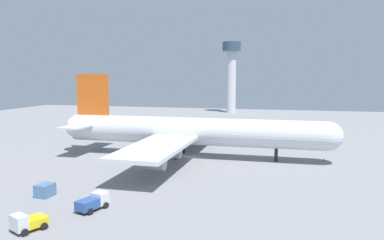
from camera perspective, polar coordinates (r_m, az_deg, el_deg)
The scene contains 10 objects.
ground_plane at distance 83.07m, azimuth -0.00°, elevation -5.59°, with size 246.29×246.29×0.00m, color gray.
cargo_airplane at distance 82.14m, azimuth -0.23°, elevation -1.76°, with size 61.57×55.39×18.11m.
maintenance_van at distance 48.49m, azimuth -23.59°, elevation -13.95°, with size 3.69×4.24×2.12m.
fuel_truck at distance 52.75m, azimuth -14.69°, elevation -11.85°, with size 3.33×4.88×2.07m.
baggage_tug at distance 106.60m, azimuth -9.33°, elevation -2.43°, with size 4.23×5.12×1.95m.
pushback_tractor at distance 106.74m, azimuth 15.72°, elevation -2.46°, with size 3.75×4.58×2.41m.
cargo_container_fore at distance 60.41m, azimuth -21.31°, elevation -9.85°, with size 2.26×2.66×1.89m.
safety_cone_nose at distance 83.46m, azimuth 19.33°, elevation -5.67°, with size 0.49×0.49×0.71m, color orange.
safety_cone_tail at distance 92.82m, azimuth -17.02°, elevation -4.36°, with size 0.49×0.49×0.71m, color orange.
control_tower at distance 183.19m, azimuth 5.96°, elevation 7.53°, with size 8.66×8.66×33.70m.
Camera 1 is at (19.98, -78.67, 17.65)m, focal length 35.34 mm.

